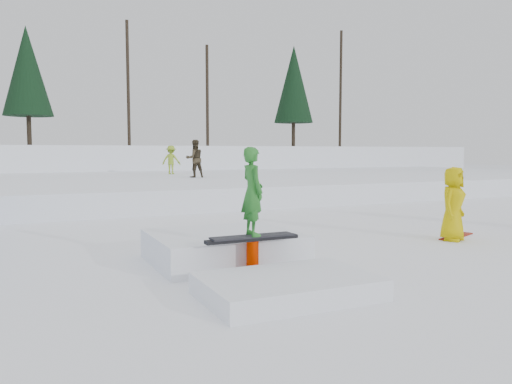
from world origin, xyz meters
name	(u,v)px	position (x,y,z in m)	size (l,w,h in m)	color
ground	(276,257)	(0.00, 0.00, 0.00)	(120.00, 120.00, 0.00)	white
snow_berm	(90,163)	(0.00, 30.00, 1.20)	(60.00, 14.00, 2.40)	white
snow_midrise	(125,185)	(0.00, 16.00, 0.40)	(50.00, 18.00, 0.80)	white
treeline	(177,79)	(6.18, 28.28, 7.45)	(40.24, 4.22, 10.50)	black
walker_olive	(195,159)	(2.95, 14.18, 1.69)	(0.87, 0.68, 1.79)	#322A1B
walker_ygreen	(171,160)	(2.89, 18.10, 1.58)	(1.00, 0.58, 1.55)	#86A625
spectator_yellow	(453,204)	(4.50, -0.08, 0.84)	(0.83, 0.54, 1.69)	#C3AC00
loose_board_red	(456,236)	(4.96, 0.22, 0.01)	(1.40, 0.28, 0.03)	maroon
jib_rail_feature	(239,252)	(-1.06, -0.64, 0.30)	(2.60, 4.40, 2.11)	white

